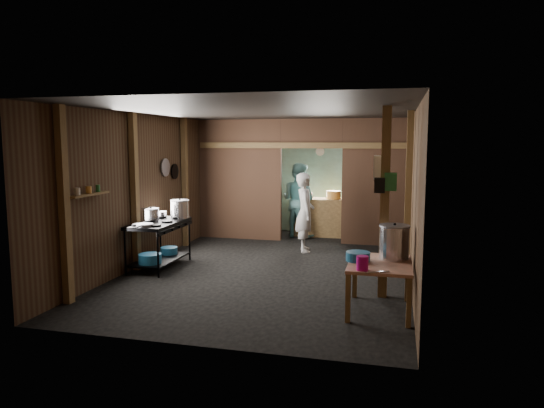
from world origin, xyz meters
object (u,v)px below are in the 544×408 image
(prep_table, at_px, (380,287))
(yellow_tub, at_px, (334,195))
(stove_pot_large, at_px, (180,209))
(stock_pot, at_px, (394,243))
(gas_range, at_px, (159,245))
(cook, at_px, (305,212))
(pink_bucket, at_px, (362,263))

(prep_table, bearing_deg, yellow_tub, 103.78)
(yellow_tub, bearing_deg, stove_pot_large, -127.67)
(stove_pot_large, height_order, stock_pot, stove_pot_large)
(gas_range, xyz_separation_m, cook, (2.17, 1.84, 0.37))
(gas_range, height_order, yellow_tub, yellow_tub)
(pink_bucket, xyz_separation_m, yellow_tub, (-1.00, 5.30, 0.23))
(cook, bearing_deg, prep_table, -170.17)
(stock_pot, distance_m, cook, 3.39)
(prep_table, bearing_deg, stove_pot_large, 152.65)
(yellow_tub, bearing_deg, stock_pot, -73.66)
(stove_pot_large, xyz_separation_m, cook, (2.00, 1.35, -0.17))
(prep_table, distance_m, pink_bucket, 0.62)
(prep_table, xyz_separation_m, pink_bucket, (-0.19, -0.43, 0.40))
(stove_pot_large, distance_m, pink_bucket, 4.05)
(stove_pot_large, relative_size, stock_pot, 0.74)
(gas_range, bearing_deg, stock_pot, -15.76)
(stock_pot, bearing_deg, cook, 120.10)
(prep_table, bearing_deg, pink_bucket, -113.94)
(prep_table, height_order, stove_pot_large, stove_pot_large)
(stock_pot, height_order, yellow_tub, stock_pot)
(prep_table, bearing_deg, gas_range, 160.15)
(gas_range, bearing_deg, prep_table, -19.85)
(gas_range, distance_m, stove_pot_large, 0.75)
(prep_table, relative_size, pink_bucket, 6.26)
(yellow_tub, height_order, cook, cook)
(gas_range, xyz_separation_m, stock_pot, (3.87, -1.09, 0.45))
(gas_range, bearing_deg, stove_pot_large, 70.91)
(gas_range, xyz_separation_m, stove_pot_large, (0.17, 0.49, 0.54))
(pink_bucket, bearing_deg, gas_range, 153.23)
(prep_table, relative_size, cook, 0.69)
(pink_bucket, xyz_separation_m, cook, (-1.35, 3.61, 0.05))
(stock_pot, height_order, pink_bucket, stock_pot)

